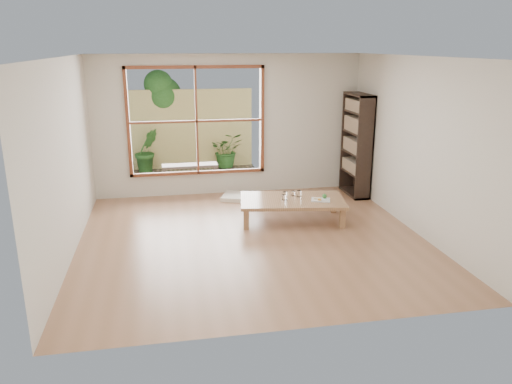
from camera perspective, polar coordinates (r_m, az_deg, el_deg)
ground at (r=7.42m, az=-0.45°, el=-5.31°), size 5.00×5.00×0.00m
low_table at (r=8.07m, az=4.17°, el=-1.09°), size 1.79×1.18×0.36m
floor_cushion at (r=9.28m, az=-2.18°, el=-0.53°), size 0.66×0.66×0.08m
bookshelf at (r=9.54m, az=11.42°, el=5.29°), size 0.30×0.86×1.90m
glass_tall at (r=7.99m, az=3.33°, el=-0.43°), size 0.07×0.07×0.13m
glass_mid at (r=8.18m, az=4.95°, el=-0.18°), size 0.07×0.07×0.10m
glass_short at (r=8.22m, az=4.28°, el=-0.17°), size 0.06×0.06×0.08m
glass_small at (r=8.00m, az=3.22°, el=-0.59°), size 0.07×0.07×0.09m
food_tray at (r=8.04m, az=7.48°, el=-0.79°), size 0.35×0.30×0.09m
deck at (r=10.72m, az=-6.98°, el=1.50°), size 2.80×2.00×0.05m
garden_bench at (r=10.38m, az=-7.56°, el=2.83°), size 1.14×0.36×0.36m
bamboo_fence at (r=11.50m, az=-7.47°, el=7.10°), size 2.80×0.06×1.80m
shrub_right at (r=11.51m, az=-3.35°, el=4.83°), size 0.73×0.64×0.81m
shrub_left at (r=11.26m, az=-12.37°, el=4.64°), size 0.67×0.61×0.97m
garden_tree at (r=11.69m, az=-11.07°, el=10.68°), size 1.04×0.85×2.22m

